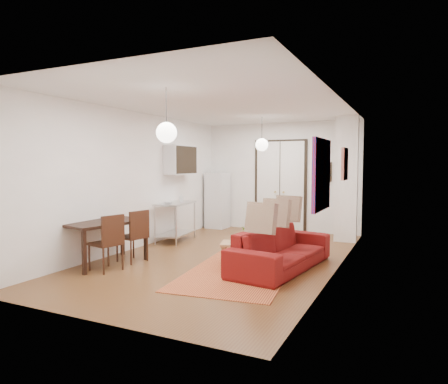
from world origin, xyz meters
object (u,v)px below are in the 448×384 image
at_px(black_side_chair, 279,216).
at_px(dining_chair_near, 135,231).
at_px(dining_chair_far, 109,237).
at_px(sofa, 281,249).
at_px(dining_table, 105,226).
at_px(kitchen_counter, 176,216).
at_px(coffee_table, 246,246).
at_px(fridge, 218,200).

bearing_deg(black_side_chair, dining_chair_near, 87.05).
relative_size(dining_chair_near, dining_chair_far, 1.00).
relative_size(sofa, dining_table, 1.54).
bearing_deg(kitchen_counter, dining_table, -98.00).
bearing_deg(dining_chair_near, dining_table, -23.62).
bearing_deg(dining_table, dining_chair_near, 53.66).
bearing_deg(coffee_table, dining_chair_far, -147.35).
distance_m(sofa, dining_chair_near, 2.72).
xyz_separation_m(dining_table, dining_chair_far, (0.33, -0.25, -0.13)).
xyz_separation_m(kitchen_counter, dining_chair_near, (0.33, -1.92, -0.03)).
relative_size(dining_chair_near, black_side_chair, 1.12).
bearing_deg(coffee_table, dining_table, -156.19).
distance_m(coffee_table, black_side_chair, 3.02).
distance_m(dining_table, dining_chair_far, 0.44).
bearing_deg(dining_chair_near, kitchen_counter, -157.58).
bearing_deg(sofa, dining_chair_near, 110.64).
distance_m(fridge, dining_chair_far, 4.80).
bearing_deg(dining_chair_far, kitchen_counter, -160.14).
bearing_deg(dining_chair_far, coffee_table, 135.37).
xyz_separation_m(coffee_table, dining_table, (-2.33, -1.03, 0.34)).
height_order(dining_chair_near, black_side_chair, dining_chair_near).
bearing_deg(dining_table, fridge, 89.74).
relative_size(coffee_table, kitchen_counter, 0.80).
xyz_separation_m(sofa, black_side_chair, (-0.98, 2.99, 0.15)).
distance_m(kitchen_counter, dining_chair_far, 2.64).
distance_m(dining_chair_near, black_side_chair, 3.95).
xyz_separation_m(dining_chair_near, dining_chair_far, (0.00, -0.70, 0.00)).
distance_m(fridge, dining_chair_near, 4.10).
xyz_separation_m(coffee_table, black_side_chair, (-0.34, 3.00, 0.15)).
distance_m(dining_chair_far, black_side_chair, 4.59).
bearing_deg(dining_chair_far, dining_table, -115.05).
bearing_deg(fridge, dining_chair_far, -85.38).
distance_m(sofa, coffee_table, 0.64).
bearing_deg(dining_chair_near, black_side_chair, 167.87).
bearing_deg(dining_chair_near, fridge, -162.98).
bearing_deg(sofa, coffee_table, 99.03).
relative_size(coffee_table, dining_chair_near, 1.05).
bearing_deg(black_side_chair, dining_chair_far, 90.72).
relative_size(sofa, dining_chair_far, 2.48).
bearing_deg(black_side_chair, dining_table, 85.64).
bearing_deg(fridge, dining_chair_near, -84.76).
height_order(sofa, dining_table, dining_table).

